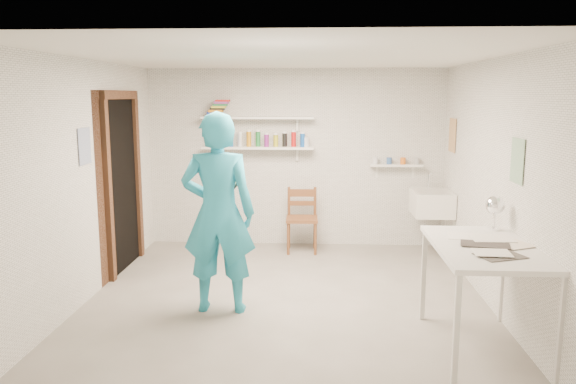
# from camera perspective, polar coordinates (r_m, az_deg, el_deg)

# --- Properties ---
(floor) EXTENTS (4.00, 4.50, 0.02)m
(floor) POSITION_cam_1_polar(r_m,az_deg,el_deg) (5.74, -0.22, -11.18)
(floor) COLOR slate
(floor) RESTS_ON ground
(ceiling) EXTENTS (4.00, 4.50, 0.02)m
(ceiling) POSITION_cam_1_polar(r_m,az_deg,el_deg) (5.37, -0.24, 13.71)
(ceiling) COLOR silver
(ceiling) RESTS_ON wall_back
(wall_back) EXTENTS (4.00, 0.02, 2.40)m
(wall_back) POSITION_cam_1_polar(r_m,az_deg,el_deg) (7.66, 0.76, 3.47)
(wall_back) COLOR silver
(wall_back) RESTS_ON ground
(wall_front) EXTENTS (4.00, 0.02, 2.40)m
(wall_front) POSITION_cam_1_polar(r_m,az_deg,el_deg) (3.22, -2.60, -5.44)
(wall_front) COLOR silver
(wall_front) RESTS_ON ground
(wall_left) EXTENTS (0.02, 4.50, 2.40)m
(wall_left) POSITION_cam_1_polar(r_m,az_deg,el_deg) (5.89, -20.15, 0.96)
(wall_left) COLOR silver
(wall_left) RESTS_ON ground
(wall_right) EXTENTS (0.02, 4.50, 2.40)m
(wall_right) POSITION_cam_1_polar(r_m,az_deg,el_deg) (5.67, 20.48, 0.62)
(wall_right) COLOR silver
(wall_right) RESTS_ON ground
(doorway_recess) EXTENTS (0.02, 0.90, 2.00)m
(doorway_recess) POSITION_cam_1_polar(r_m,az_deg,el_deg) (6.88, -16.48, 0.66)
(doorway_recess) COLOR black
(doorway_recess) RESTS_ON wall_left
(corridor_box) EXTENTS (1.40, 1.50, 2.10)m
(corridor_box) POSITION_cam_1_polar(r_m,az_deg,el_deg) (7.14, -21.88, 1.09)
(corridor_box) COLOR brown
(corridor_box) RESTS_ON ground
(door_lintel) EXTENTS (0.06, 1.05, 0.10)m
(door_lintel) POSITION_cam_1_polar(r_m,az_deg,el_deg) (6.79, -16.75, 9.44)
(door_lintel) COLOR brown
(door_lintel) RESTS_ON wall_left
(door_jamb_near) EXTENTS (0.06, 0.10, 2.00)m
(door_jamb_near) POSITION_cam_1_polar(r_m,az_deg,el_deg) (6.41, -17.79, -0.05)
(door_jamb_near) COLOR brown
(door_jamb_near) RESTS_ON ground
(door_jamb_far) EXTENTS (0.06, 0.10, 2.00)m
(door_jamb_far) POSITION_cam_1_polar(r_m,az_deg,el_deg) (7.34, -15.04, 1.29)
(door_jamb_far) COLOR brown
(door_jamb_far) RESTS_ON ground
(shelf_lower) EXTENTS (1.50, 0.22, 0.03)m
(shelf_lower) POSITION_cam_1_polar(r_m,az_deg,el_deg) (7.55, -3.08, 4.51)
(shelf_lower) COLOR white
(shelf_lower) RESTS_ON wall_back
(shelf_upper) EXTENTS (1.50, 0.22, 0.03)m
(shelf_upper) POSITION_cam_1_polar(r_m,az_deg,el_deg) (7.53, -3.11, 7.55)
(shelf_upper) COLOR white
(shelf_upper) RESTS_ON wall_back
(ledge_shelf) EXTENTS (0.70, 0.14, 0.03)m
(ledge_shelf) POSITION_cam_1_polar(r_m,az_deg,el_deg) (7.64, 10.90, 2.68)
(ledge_shelf) COLOR white
(ledge_shelf) RESTS_ON wall_back
(poster_left) EXTENTS (0.01, 0.28, 0.36)m
(poster_left) POSITION_cam_1_polar(r_m,az_deg,el_deg) (5.89, -19.96, 4.40)
(poster_left) COLOR #334C7F
(poster_left) RESTS_ON wall_left
(poster_right_a) EXTENTS (0.01, 0.34, 0.42)m
(poster_right_a) POSITION_cam_1_polar(r_m,az_deg,el_deg) (7.36, 16.35, 5.56)
(poster_right_a) COLOR #995933
(poster_right_a) RESTS_ON wall_right
(poster_right_b) EXTENTS (0.01, 0.30, 0.38)m
(poster_right_b) POSITION_cam_1_polar(r_m,az_deg,el_deg) (5.11, 22.26, 2.95)
(poster_right_b) COLOR #3F724C
(poster_right_b) RESTS_ON wall_right
(belfast_sink) EXTENTS (0.48, 0.60, 0.30)m
(belfast_sink) POSITION_cam_1_polar(r_m,az_deg,el_deg) (7.32, 14.39, -1.10)
(belfast_sink) COLOR white
(belfast_sink) RESTS_ON wall_right
(man) EXTENTS (0.70, 0.47, 1.90)m
(man) POSITION_cam_1_polar(r_m,az_deg,el_deg) (5.31, -7.08, -2.16)
(man) COLOR #2499B8
(man) RESTS_ON ground
(wall_clock) EXTENTS (0.34, 0.04, 0.34)m
(wall_clock) POSITION_cam_1_polar(r_m,az_deg,el_deg) (5.46, -6.70, 1.58)
(wall_clock) COLOR beige
(wall_clock) RESTS_ON man
(wooden_chair) EXTENTS (0.42, 0.40, 0.88)m
(wooden_chair) POSITION_cam_1_polar(r_m,az_deg,el_deg) (7.38, 1.42, -2.76)
(wooden_chair) COLOR brown
(wooden_chair) RESTS_ON ground
(work_table) EXTENTS (0.79, 1.32, 0.88)m
(work_table) POSITION_cam_1_polar(r_m,az_deg,el_deg) (4.83, 19.18, -10.17)
(work_table) COLOR silver
(work_table) RESTS_ON ground
(desk_lamp) EXTENTS (0.16, 0.16, 0.16)m
(desk_lamp) POSITION_cam_1_polar(r_m,az_deg,el_deg) (5.21, 20.31, -1.26)
(desk_lamp) COLOR white
(desk_lamp) RESTS_ON work_table
(spray_cans) EXTENTS (1.34, 0.06, 0.17)m
(spray_cans) POSITION_cam_1_polar(r_m,az_deg,el_deg) (7.54, -3.09, 5.27)
(spray_cans) COLOR black
(spray_cans) RESTS_ON shelf_lower
(book_stack) EXTENTS (0.32, 0.14, 0.22)m
(book_stack) POSITION_cam_1_polar(r_m,az_deg,el_deg) (7.60, -7.14, 8.47)
(book_stack) COLOR red
(book_stack) RESTS_ON shelf_upper
(ledge_pots) EXTENTS (0.48, 0.07, 0.09)m
(ledge_pots) POSITION_cam_1_polar(r_m,az_deg,el_deg) (7.64, 10.92, 3.13)
(ledge_pots) COLOR silver
(ledge_pots) RESTS_ON ledge_shelf
(papers) EXTENTS (0.30, 0.22, 0.02)m
(papers) POSITION_cam_1_polar(r_m,az_deg,el_deg) (4.70, 19.49, -4.97)
(papers) COLOR silver
(papers) RESTS_ON work_table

